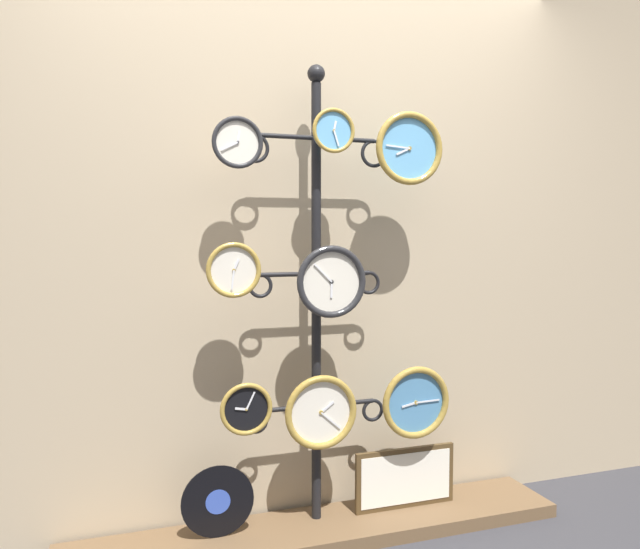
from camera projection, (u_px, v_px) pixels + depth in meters
shop_wall at (305, 216)px, 2.83m from camera, size 4.40×0.04×2.80m
low_shelf at (321, 530)px, 2.71m from camera, size 2.20×0.36×0.06m
display_stand at (316, 351)px, 2.72m from camera, size 0.66×0.34×2.04m
clock_top_left at (237, 143)px, 2.47m from camera, size 0.21×0.04×0.21m
clock_top_center at (333, 131)px, 2.59m from camera, size 0.19×0.04×0.19m
clock_top_right at (409, 149)px, 2.69m from camera, size 0.32×0.04×0.32m
clock_middle_left at (233, 270)px, 2.48m from camera, size 0.22×0.04×0.22m
clock_middle_center at (331, 282)px, 2.60m from camera, size 0.31×0.04×0.31m
clock_bottom_left at (246, 409)px, 2.52m from camera, size 0.22×0.04×0.22m
clock_bottom_center at (321, 412)px, 2.65m from camera, size 0.32×0.04×0.32m
clock_bottom_right at (416, 402)px, 2.77m from camera, size 0.33×0.04×0.33m
vinyl_record at (218, 502)px, 2.58m from camera, size 0.30×0.01×0.30m
picture_frame at (405, 478)px, 2.86m from camera, size 0.49×0.02×0.28m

